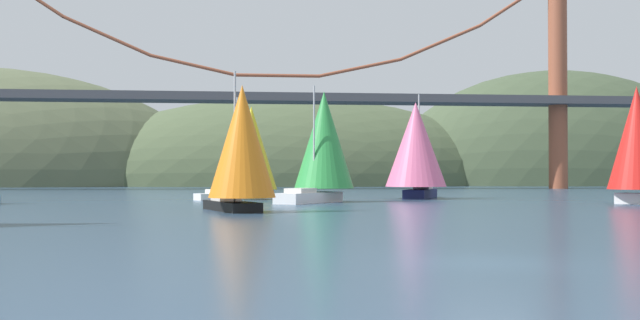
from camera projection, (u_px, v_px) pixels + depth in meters
ground_plane at (490, 263)px, 20.59m from camera, size 360.00×360.00×0.00m
headland_right at (559, 185)px, 161.43m from camera, size 71.59×44.00×46.75m
headland_center at (291, 185)px, 155.28m from camera, size 89.96×44.00×34.64m
suspension_bridge at (278, 90)px, 115.22m from camera, size 121.45×6.00×32.81m
sailboat_orange_sail at (241, 146)px, 47.43m from camera, size 5.05×8.07×8.66m
sailboat_yellow_sail at (250, 150)px, 70.55m from camera, size 8.17×6.24×9.09m
sailboat_green_sail at (323, 144)px, 64.42m from camera, size 7.87×9.16×9.37m
sailboat_red_spinnaker at (640, 142)px, 60.25m from camera, size 8.13×8.58×9.58m
sailboat_pink_spinnaker at (416, 147)px, 72.38m from camera, size 7.34×10.00×9.77m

